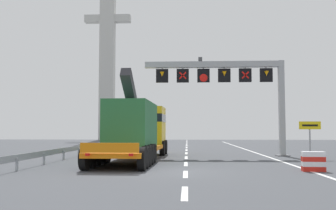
# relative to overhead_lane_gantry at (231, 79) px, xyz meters

# --- Properties ---
(ground) EXTENTS (112.00, 112.00, 0.00)m
(ground) POSITION_rel_overhead_lane_gantry_xyz_m (-3.79, -10.47, -5.62)
(ground) COLOR #424449
(lane_markings) EXTENTS (0.20, 60.61, 0.01)m
(lane_markings) POSITION_rel_overhead_lane_gantry_xyz_m (-3.32, 12.54, -5.62)
(lane_markings) COLOR silver
(lane_markings) RESTS_ON ground
(edge_line_right) EXTENTS (0.20, 63.00, 0.01)m
(edge_line_right) POSITION_rel_overhead_lane_gantry_xyz_m (2.41, 1.53, -5.62)
(edge_line_right) COLOR silver
(edge_line_right) RESTS_ON ground
(overhead_lane_gantry) EXTENTS (10.51, 0.90, 7.29)m
(overhead_lane_gantry) POSITION_rel_overhead_lane_gantry_xyz_m (0.00, 0.00, 0.00)
(overhead_lane_gantry) COLOR #9EA0A5
(overhead_lane_gantry) RESTS_ON ground
(heavy_haul_truck_orange) EXTENTS (3.37, 14.12, 5.30)m
(heavy_haul_truck_orange) POSITION_rel_overhead_lane_gantry_xyz_m (-6.46, -3.04, -3.63)
(heavy_haul_truck_orange) COLOR orange
(heavy_haul_truck_orange) RESTS_ON ground
(exit_sign_yellow) EXTENTS (1.40, 0.15, 2.45)m
(exit_sign_yellow) POSITION_rel_overhead_lane_gantry_xyz_m (4.79, -2.74, -3.78)
(exit_sign_yellow) COLOR #9EA0A5
(exit_sign_yellow) RESTS_ON ground
(crash_barrier_striped) EXTENTS (1.04, 0.58, 0.90)m
(crash_barrier_striped) POSITION_rel_overhead_lane_gantry_xyz_m (2.53, -10.17, -5.17)
(crash_barrier_striped) COLOR red
(crash_barrier_striped) RESTS_ON ground
(guardrail_left) EXTENTS (0.13, 32.80, 0.76)m
(guardrail_left) POSITION_rel_overhead_lane_gantry_xyz_m (-11.12, 3.93, -5.06)
(guardrail_left) COLOR #999EA3
(guardrail_left) RESTS_ON ground
(bridge_pylon_distant) EXTENTS (9.00, 2.00, 38.19)m
(bridge_pylon_distant) POSITION_rel_overhead_lane_gantry_xyz_m (-18.80, 44.15, 13.87)
(bridge_pylon_distant) COLOR #B7B7B2
(bridge_pylon_distant) RESTS_ON ground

